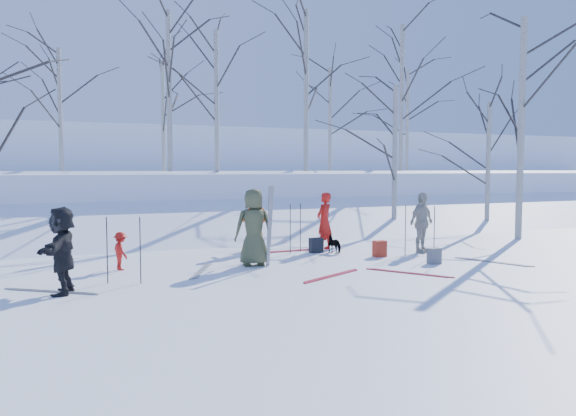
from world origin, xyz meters
name	(u,v)px	position (x,y,z in m)	size (l,w,h in m)	color
ground	(313,268)	(0.00, 0.00, 0.00)	(120.00, 120.00, 0.00)	white
snow_ramp	(227,231)	(0.00, 7.00, 0.15)	(70.00, 9.50, 1.40)	white
snow_plateau	(170,194)	(0.00, 17.00, 1.00)	(70.00, 18.00, 2.20)	white
far_hill	(123,172)	(0.00, 38.00, 2.00)	(90.00, 30.00, 6.00)	white
skier_olive_center	(254,227)	(-1.15, 0.84, 0.92)	(0.90, 0.58, 1.84)	#454A2C
skier_red_north	(324,221)	(1.57, 2.58, 0.81)	(0.59, 0.39, 1.63)	red
skier_redor_behind	(255,222)	(-0.38, 3.00, 0.82)	(0.80, 0.62, 1.65)	#D14610
skier_red_seated	(121,251)	(-4.13, 1.48, 0.43)	(0.56, 0.32, 0.87)	red
skier_cream_east	(422,223)	(3.78, 1.04, 0.83)	(0.97, 0.40, 1.66)	beige
skier_grey_west	(62,250)	(-5.39, -0.64, 0.81)	(1.49, 0.48, 1.61)	black
dog	(335,244)	(1.55, 1.87, 0.25)	(0.27, 0.59, 0.50)	black
upright_ski_left	(269,227)	(-0.88, 0.56, 0.95)	(0.07, 0.02, 1.90)	silver
upright_ski_right	(270,226)	(-0.82, 0.62, 0.95)	(0.07, 0.02, 1.90)	silver
ski_pair_a	(493,262)	(4.44, -0.98, 0.01)	(0.90, 1.84, 0.02)	silver
ski_pair_b	(409,273)	(1.66, -1.41, 0.01)	(1.23, 1.69, 0.02)	#AD1827
ski_pair_c	(201,271)	(-2.48, 0.62, 0.01)	(0.98, 1.81, 0.02)	silver
ski_pair_d	(51,291)	(-5.60, -0.38, 0.01)	(1.65, 1.29, 0.02)	silver
ski_pair_e	(284,251)	(0.38, 2.66, 0.01)	(1.91, 0.29, 0.02)	#AD1827
ski_pair_f	(332,276)	(-0.06, -1.05, 0.01)	(1.77, 1.07, 0.02)	#AD1827
ski_pole_a	(140,250)	(-3.93, -0.24, 0.67)	(0.02, 0.02, 1.34)	black
ski_pole_b	(107,250)	(-4.54, 0.04, 0.67)	(0.02, 0.02, 1.34)	black
ski_pole_c	(405,231)	(3.02, 0.71, 0.67)	(0.02, 0.02, 1.34)	black
ski_pole_d	(434,232)	(3.57, 0.21, 0.67)	(0.02, 0.02, 1.34)	black
ski_pole_e	(290,229)	(0.41, 2.33, 0.67)	(0.02, 0.02, 1.34)	black
ski_pole_f	(300,227)	(0.83, 2.58, 0.67)	(0.02, 0.02, 1.34)	black
backpack_red	(380,249)	(2.33, 0.86, 0.21)	(0.32, 0.22, 0.42)	#AB2D1A
backpack_grey	(434,256)	(2.96, -0.60, 0.19)	(0.30, 0.20, 0.38)	#5B5D62
backpack_dark	(316,245)	(1.11, 2.16, 0.20)	(0.34, 0.24, 0.40)	black
birch_plateau_a	(402,98)	(9.70, 10.84, 5.60)	(5.37, 5.37, 6.81)	silver
birch_plateau_b	(330,119)	(7.40, 13.70, 4.77)	(4.20, 4.20, 5.14)	silver
birch_plateau_c	(60,110)	(-5.17, 12.46, 4.62)	(3.98, 3.98, 4.84)	silver
birch_plateau_e	(217,101)	(0.87, 11.26, 5.11)	(4.68, 4.68, 5.82)	silver
birch_plateau_f	(306,91)	(4.50, 10.25, 5.59)	(5.34, 5.34, 6.77)	silver
birch_plateau_h	(407,121)	(12.55, 14.46, 4.94)	(4.43, 4.43, 5.48)	silver
birch_plateau_i	(169,92)	(-1.38, 9.76, 5.19)	(4.79, 4.79, 5.98)	silver
birch_plateau_j	(163,117)	(-0.50, 15.95, 4.82)	(4.27, 4.27, 5.24)	silver
birch_edge_b	(521,129)	(8.51, 2.28, 3.57)	(5.59, 5.59, 7.14)	silver
birch_edge_c	(488,166)	(9.83, 5.19, 2.41)	(3.97, 3.97, 4.82)	silver
birch_edge_e	(395,159)	(5.97, 5.70, 2.66)	(4.32, 4.32, 5.31)	silver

